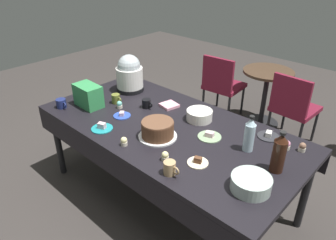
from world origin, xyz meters
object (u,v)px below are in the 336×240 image
Objects in this scene: dessert_plate_teal at (102,128)px; dessert_plate_cobalt at (122,115)px; cupcake_mint at (119,105)px; soda_carton at (88,96)px; soda_bottle_cola at (279,153)px; round_cafe_table at (266,88)px; slow_cooker at (129,74)px; ceramic_snack_bowl at (199,115)px; glass_salad_bowl at (251,183)px; soda_bottle_water at (249,135)px; frosted_layer_cake at (158,130)px; cupcake_vanilla at (302,147)px; cupcake_berry at (124,141)px; dessert_plate_sage at (210,136)px; dessert_plate_charcoal at (268,136)px; coffee_mug_navy at (61,103)px; coffee_mug_tan at (170,168)px; coffee_mug_black at (147,103)px; potluck_table at (168,132)px; maroon_chair_left at (222,83)px; dessert_plate_cream at (198,162)px; coffee_mug_olive at (116,99)px; cupcake_cocoa at (165,156)px; maroon_chair_right at (293,105)px; cupcake_lemon at (287,145)px.

dessert_plate_cobalt is at bearing 101.74° from dessert_plate_teal.
cupcake_mint is 0.29m from soda_carton.
soda_bottle_cola is 0.41× the size of round_cafe_table.
slow_cooker reaches higher than cupcake_mint.
cupcake_mint is at bearing -154.43° from ceramic_snack_bowl.
glass_salad_bowl is at bearing -31.93° from ceramic_snack_bowl.
cupcake_mint is 1.45m from soda_bottle_cola.
soda_bottle_water is (-0.26, 0.08, -0.01)m from soda_bottle_cola.
frosted_layer_cake reaches higher than cupcake_vanilla.
soda_bottle_cola is (0.85, 0.23, 0.07)m from frosted_layer_cake.
cupcake_berry is (0.31, -0.03, 0.02)m from dessert_plate_teal.
soda_bottle_water is 0.38× the size of round_cafe_table.
dessert_plate_sage is 0.65m from cupcake_berry.
coffee_mug_navy is (-1.60, -0.81, 0.03)m from dessert_plate_charcoal.
frosted_layer_cake is 2.47× the size of coffee_mug_tan.
coffee_mug_tan is 1.03× the size of coffee_mug_black.
slow_cooker reaches higher than potluck_table.
maroon_chair_left is (-0.51, 2.02, -0.29)m from cupcake_berry.
cupcake_mint is (-0.49, 0.36, 0.00)m from cupcake_berry.
dessert_plate_cream reaches higher than potluck_table.
dessert_plate_charcoal is 1.62m from round_cafe_table.
slow_cooker is 0.57m from dessert_plate_cobalt.
glass_salad_bowl is 0.61m from cupcake_vanilla.
dessert_plate_sage is at bearing 149.79° from glass_salad_bowl.
cupcake_berry is (-0.16, -0.68, -0.01)m from ceramic_snack_bowl.
glass_salad_bowl is at bearing 26.24° from coffee_mug_tan.
coffee_mug_navy is (-0.39, -0.35, 0.01)m from cupcake_mint.
dessert_plate_teal is at bearing -88.28° from coffee_mug_black.
coffee_mug_olive is at bearing 151.20° from dessert_plate_cobalt.
coffee_mug_black is 0.93× the size of coffee_mug_navy.
dessert_plate_cobalt is 2.19× the size of cupcake_berry.
slow_cooker is at bearing 149.88° from cupcake_cocoa.
dessert_plate_charcoal is 0.92× the size of dessert_plate_sage.
soda_carton is at bearing -169.07° from dessert_plate_cobalt.
dessert_plate_cream is 1.42m from coffee_mug_navy.
maroon_chair_right is at bearing 79.38° from frosted_layer_cake.
dessert_plate_sage is at bearing -153.62° from cupcake_lemon.
coffee_mug_navy is at bearing -138.03° from cupcake_mint.
coffee_mug_black is 1.69m from maroon_chair_right.
dessert_plate_charcoal is 1.58m from soda_carton.
maroon_chair_left reaches higher than coffee_mug_navy.
ceramic_snack_bowl is 0.55m from soda_bottle_water.
soda_bottle_water reaches higher than dessert_plate_cream.
slow_cooker is at bearing 158.39° from dessert_plate_cream.
maroon_chair_left and maroon_chair_right have the same top height.
soda_bottle_water is at bearing -80.00° from maroon_chair_right.
maroon_chair_right is at bearing 58.99° from soda_carton.
dessert_plate_cream is at bearing -66.47° from dessert_plate_sage.
maroon_chair_right reaches higher than dessert_plate_teal.
coffee_mug_tan is at bearing -34.78° from coffee_mug_black.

